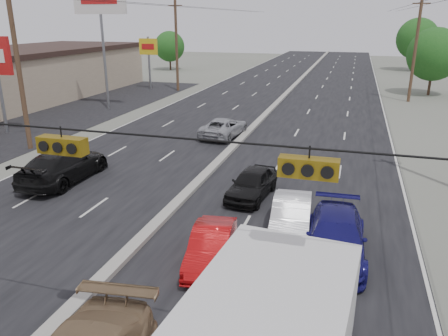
{
  "coord_description": "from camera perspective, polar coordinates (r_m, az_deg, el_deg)",
  "views": [
    {
      "loc": [
        7.13,
        -7.32,
        7.91
      ],
      "look_at": [
        2.39,
        8.67,
        2.2
      ],
      "focal_mm": 35.0,
      "sensor_mm": 36.0,
      "label": 1
    }
  ],
  "objects": [
    {
      "name": "tree_right_mid",
      "position": [
        53.03,
        25.76,
        13.23
      ],
      "size": [
        5.6,
        5.6,
        7.14
      ],
      "color": "#382619",
      "rests_on": "ground"
    },
    {
      "name": "parking_lot",
      "position": [
        41.1,
        -19.96,
        6.67
      ],
      "size": [
        10.0,
        42.0,
        0.02
      ],
      "primitive_type": "cube",
      "color": "black",
      "rests_on": "ground"
    },
    {
      "name": "oncoming_far",
      "position": [
        30.85,
        0.0,
        5.32
      ],
      "size": [
        2.73,
        5.01,
        1.33
      ],
      "primitive_type": "imported",
      "rotation": [
        0.0,
        0.0,
        3.03
      ],
      "color": "#999BA0",
      "rests_on": "ground"
    },
    {
      "name": "tree_left_far",
      "position": [
        73.47,
        -7.12,
        15.48
      ],
      "size": [
        4.8,
        4.8,
        6.12
      ],
      "color": "#382619",
      "rests_on": "ground"
    },
    {
      "name": "tree_right_far",
      "position": [
        77.88,
        23.94,
        15.18
      ],
      "size": [
        6.4,
        6.4,
        8.16
      ],
      "color": "#382619",
      "rests_on": "ground"
    },
    {
      "name": "center_median",
      "position": [
        38.79,
        5.64,
        7.19
      ],
      "size": [
        0.5,
        160.0,
        0.2
      ],
      "primitive_type": "cube",
      "color": "gray",
      "rests_on": "ground"
    },
    {
      "name": "road_surface",
      "position": [
        38.81,
        5.64,
        7.04
      ],
      "size": [
        20.0,
        160.0,
        0.02
      ],
      "primitive_type": "cube",
      "color": "black",
      "rests_on": "ground"
    },
    {
      "name": "traffic_signals",
      "position": [
        9.6,
        -20.85,
        3.08
      ],
      "size": [
        25.0,
        0.3,
        0.54
      ],
      "color": "black",
      "rests_on": "ground"
    },
    {
      "name": "oncoming_near",
      "position": [
        23.68,
        -20.21,
        0.27
      ],
      "size": [
        2.3,
        5.65,
        1.64
      ],
      "primitive_type": "imported",
      "rotation": [
        0.0,
        0.0,
        3.14
      ],
      "color": "black",
      "rests_on": "ground"
    },
    {
      "name": "utility_pole_right_c",
      "position": [
        47.7,
        23.71,
        14.0
      ],
      "size": [
        1.6,
        0.3,
        10.0
      ],
      "color": "#422D1E",
      "rests_on": "ground"
    },
    {
      "name": "queue_car_b",
      "position": [
        17.13,
        8.75,
        -6.29
      ],
      "size": [
        1.76,
        4.24,
        1.37
      ],
      "primitive_type": "imported",
      "rotation": [
        0.0,
        0.0,
        0.08
      ],
      "color": "white",
      "rests_on": "ground"
    },
    {
      "name": "utility_pole_left_c",
      "position": [
        51.31,
        -6.22,
        15.66
      ],
      "size": [
        1.6,
        0.3,
        10.0
      ],
      "color": "#422D1E",
      "rests_on": "ground"
    },
    {
      "name": "utility_pole_left_b",
      "position": [
        29.86,
        -25.25,
        11.76
      ],
      "size": [
        1.6,
        0.3,
        10.0
      ],
      "color": "#422D1E",
      "rests_on": "ground"
    },
    {
      "name": "pole_sign_far",
      "position": [
        52.79,
        -9.83,
        14.83
      ],
      "size": [
        2.2,
        0.25,
        6.0
      ],
      "color": "slate",
      "rests_on": "ground"
    },
    {
      "name": "queue_car_a",
      "position": [
        20.27,
        3.67,
        -2.05
      ],
      "size": [
        2.02,
        4.12,
        1.35
      ],
      "primitive_type": "imported",
      "rotation": [
        0.0,
        0.0,
        -0.11
      ],
      "color": "black",
      "rests_on": "ground"
    },
    {
      "name": "queue_car_d",
      "position": [
        15.84,
        14.38,
        -8.76
      ],
      "size": [
        2.21,
        5.02,
        1.44
      ],
      "primitive_type": "imported",
      "rotation": [
        0.0,
        0.0,
        0.04
      ],
      "color": "navy",
      "rests_on": "ground"
    },
    {
      "name": "red_sedan",
      "position": [
        14.97,
        -1.68,
        -10.25
      ],
      "size": [
        1.82,
        3.91,
        1.24
      ],
      "primitive_type": "imported",
      "rotation": [
        0.0,
        0.0,
        0.14
      ],
      "color": "#B00A0D",
      "rests_on": "ground"
    },
    {
      "name": "pole_sign_billboard",
      "position": [
        41.43,
        -15.89,
        19.55
      ],
      "size": [
        5.0,
        0.25,
        11.0
      ],
      "color": "slate",
      "rests_on": "ground"
    }
  ]
}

